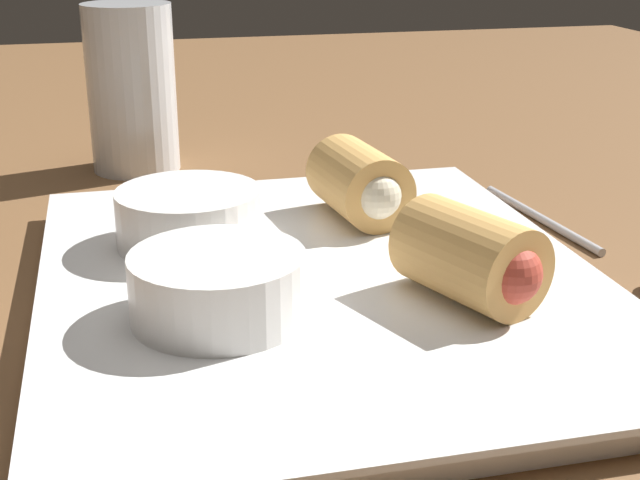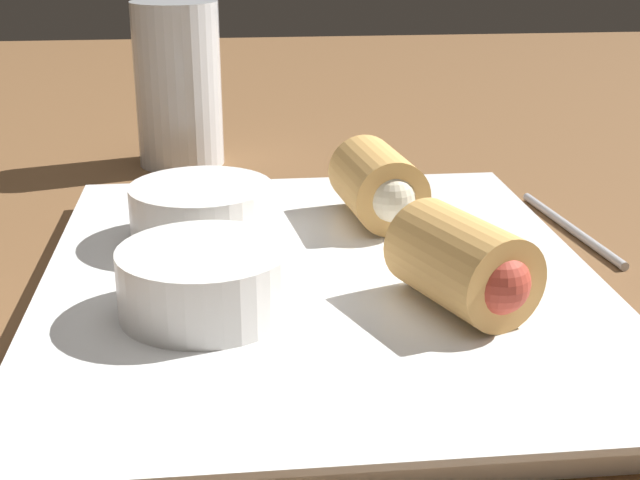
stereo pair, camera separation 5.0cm
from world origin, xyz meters
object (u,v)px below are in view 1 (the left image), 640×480
dipping_bowl_far (189,215)px  spoon (632,265)px  drinking_glass (132,89)px  dipping_bowl_near (218,283)px  serving_plate (320,286)px

dipping_bowl_far → spoon: size_ratio=0.38×
dipping_bowl_far → spoon: 23.03cm
drinking_glass → dipping_bowl_near: bearing=-175.8°
spoon → drinking_glass: drinking_glass is taller
drinking_glass → spoon: bearing=-137.4°
dipping_bowl_far → drinking_glass: size_ratio=0.64×
serving_plate → drinking_glass: bearing=16.3°
dipping_bowl_near → drinking_glass: drinking_glass is taller
dipping_bowl_near → dipping_bowl_far: bearing=1.8°
serving_plate → spoon: serving_plate is taller
spoon → drinking_glass: bearing=42.6°
dipping_bowl_near → spoon: size_ratio=0.38×
dipping_bowl_far → drinking_glass: (20.33, 1.87, 2.77)cm
spoon → dipping_bowl_near: bearing=98.8°
dipping_bowl_near → dipping_bowl_far: (9.20, 0.29, 0.00)cm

